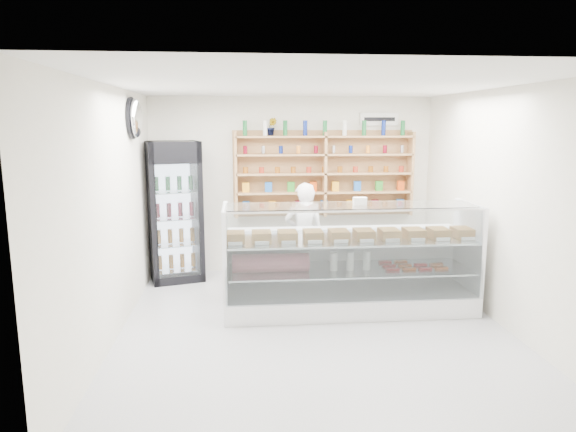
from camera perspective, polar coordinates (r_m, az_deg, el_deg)
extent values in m
plane|color=#B0B1B5|center=(6.25, 2.78, -12.20)|extent=(5.00, 5.00, 0.00)
plane|color=white|center=(5.79, 3.03, 14.36)|extent=(5.00, 5.00, 0.00)
plane|color=silver|center=(8.31, 0.46, 3.45)|extent=(4.50, 0.00, 4.50)
plane|color=silver|center=(3.46, 8.80, -6.38)|extent=(4.50, 0.00, 4.50)
plane|color=silver|center=(5.97, -19.00, 0.21)|extent=(0.00, 5.00, 5.00)
plane|color=silver|center=(6.56, 22.74, 0.83)|extent=(0.00, 5.00, 5.00)
cube|color=white|center=(6.77, 6.72, -9.23)|extent=(3.18, 0.90, 0.27)
cube|color=white|center=(7.03, 6.09, -4.51)|extent=(3.18, 0.05, 0.67)
cube|color=silver|center=(6.65, 6.80, -5.91)|extent=(3.06, 0.79, 0.02)
cube|color=silver|center=(6.55, 6.87, -2.61)|extent=(3.12, 0.83, 0.02)
cube|color=silver|center=(6.16, 7.69, -4.51)|extent=(3.12, 0.13, 1.11)
cube|color=silver|center=(6.42, 7.05, 1.17)|extent=(3.12, 0.63, 0.01)
imported|color=white|center=(7.49, 1.80, -2.15)|extent=(0.59, 0.40, 1.55)
cube|color=black|center=(8.03, -12.53, 0.53)|extent=(0.94, 0.92, 2.13)
cube|color=#38053D|center=(7.61, -13.82, 6.81)|extent=(0.73, 0.23, 0.30)
cube|color=silver|center=(7.72, -13.55, -0.62)|extent=(0.62, 0.18, 1.68)
cube|color=tan|center=(8.09, -5.79, 4.57)|extent=(0.04, 0.28, 1.33)
cube|color=tan|center=(8.20, 4.07, 4.67)|extent=(0.04, 0.28, 1.33)
cube|color=tan|center=(8.54, 13.41, 4.64)|extent=(0.04, 0.28, 1.33)
cube|color=tan|center=(8.28, 4.01, 0.60)|extent=(2.80, 0.28, 0.03)
cube|color=tan|center=(8.23, 4.04, 2.66)|extent=(2.80, 0.28, 0.03)
cube|color=tan|center=(8.20, 4.07, 4.74)|extent=(2.80, 0.28, 0.03)
cube|color=tan|center=(8.18, 4.09, 6.83)|extent=(2.80, 0.28, 0.03)
cube|color=tan|center=(8.16, 4.12, 8.79)|extent=(2.80, 0.28, 0.03)
imported|color=#1E6626|center=(8.07, -1.82, 9.88)|extent=(0.18, 0.16, 0.27)
ellipsoid|color=silver|center=(7.04, -16.56, 10.37)|extent=(0.15, 0.50, 0.50)
cube|color=white|center=(8.48, 10.11, 10.54)|extent=(0.62, 0.03, 0.20)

